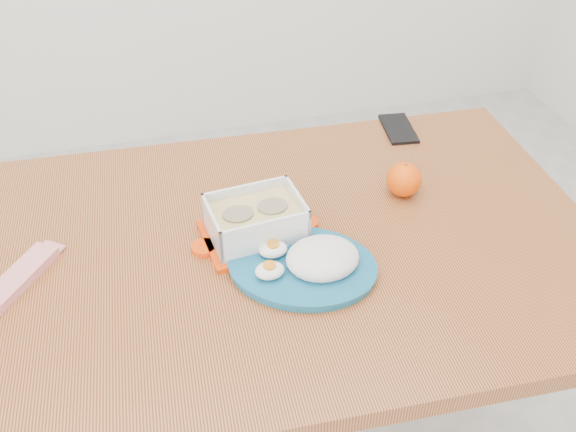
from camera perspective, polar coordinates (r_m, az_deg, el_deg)
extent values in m
cube|color=#AA6530|center=(1.26, 0.00, -2.85)|extent=(1.26, 0.87, 0.04)
cylinder|color=brown|center=(1.79, -20.28, -7.04)|extent=(0.06, 0.06, 0.71)
cylinder|color=brown|center=(1.91, 14.09, -2.15)|extent=(0.06, 0.06, 0.71)
cube|color=#EC3D07|center=(1.25, -2.83, -1.71)|extent=(0.22, 0.17, 0.01)
cube|color=silver|center=(1.23, -2.89, -0.18)|extent=(0.19, 0.15, 0.07)
cube|color=tan|center=(1.23, -2.88, -0.44)|extent=(0.18, 0.13, 0.05)
cylinder|color=#857757|center=(1.21, -4.44, -0.15)|extent=(0.07, 0.07, 0.02)
cylinder|color=#857757|center=(1.23, -1.38, 0.56)|extent=(0.07, 0.07, 0.02)
sphere|color=#F45C04|center=(1.37, 10.28, 3.21)|extent=(0.07, 0.07, 0.07)
cylinder|color=#165A7C|center=(1.18, 1.27, -4.58)|extent=(0.36, 0.36, 0.02)
ellipsoid|color=silver|center=(1.16, 3.12, -3.29)|extent=(0.17, 0.16, 0.06)
ellipsoid|color=white|center=(1.18, -1.33, -2.98)|extent=(0.07, 0.06, 0.03)
ellipsoid|color=white|center=(1.14, -1.64, -4.87)|extent=(0.07, 0.06, 0.03)
cube|color=red|center=(1.25, -23.14, -5.43)|extent=(0.15, 0.19, 0.02)
cube|color=black|center=(1.61, 9.79, 7.66)|extent=(0.09, 0.14, 0.01)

